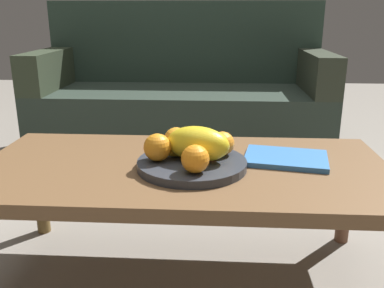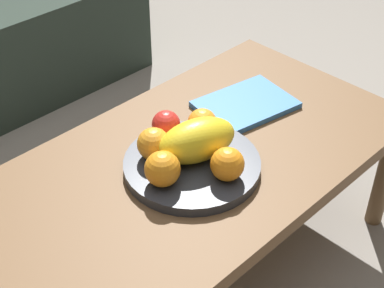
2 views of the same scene
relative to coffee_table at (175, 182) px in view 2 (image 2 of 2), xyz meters
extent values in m
plane|color=gray|center=(0.00, 0.00, -0.35)|extent=(8.00, 8.00, 0.00)
cube|color=brown|center=(0.00, 0.00, 0.02)|extent=(1.24, 0.61, 0.04)
cylinder|color=brown|center=(0.58, -0.26, -0.18)|extent=(0.05, 0.05, 0.35)
cylinder|color=brown|center=(0.58, 0.26, -0.18)|extent=(0.05, 0.05, 0.35)
cylinder|color=#30343D|center=(0.03, -0.03, 0.05)|extent=(0.32, 0.32, 0.03)
ellipsoid|color=yellow|center=(0.04, -0.03, 0.12)|extent=(0.21, 0.15, 0.10)
sphere|color=orange|center=(0.12, 0.03, 0.10)|extent=(0.07, 0.07, 0.07)
sphere|color=orange|center=(0.04, -0.13, 0.10)|extent=(0.08, 0.08, 0.08)
sphere|color=orange|center=(-0.07, -0.04, 0.11)|extent=(0.08, 0.08, 0.08)
sphere|color=orange|center=(-0.03, 0.04, 0.10)|extent=(0.08, 0.08, 0.08)
sphere|color=red|center=(0.05, 0.08, 0.10)|extent=(0.07, 0.07, 0.07)
ellipsoid|color=yellow|center=(0.01, 0.01, 0.08)|extent=(0.13, 0.13, 0.03)
ellipsoid|color=yellow|center=(0.01, 0.01, 0.08)|extent=(0.15, 0.09, 0.03)
ellipsoid|color=gold|center=(0.01, 0.01, 0.11)|extent=(0.15, 0.10, 0.03)
cube|color=#3470B7|center=(0.31, 0.05, 0.05)|extent=(0.28, 0.22, 0.02)
camera|label=1|loc=(0.10, -1.19, 0.48)|focal=39.25mm
camera|label=2|loc=(-0.71, -0.77, 0.93)|focal=54.36mm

